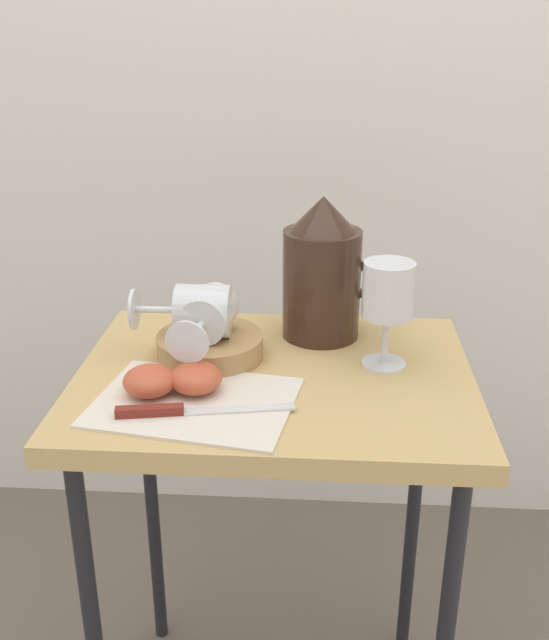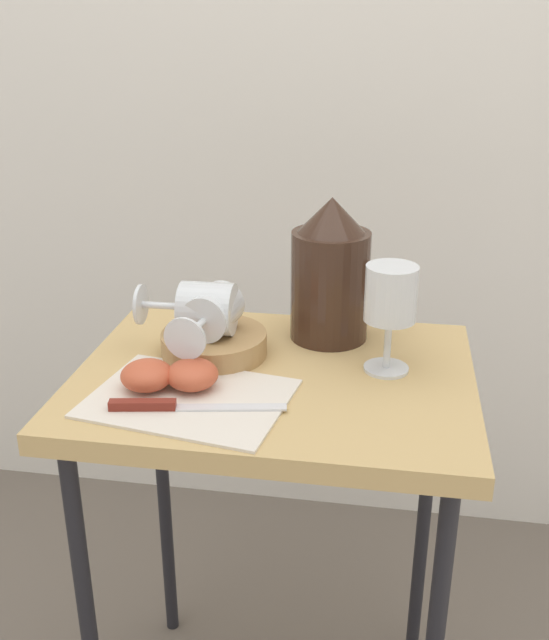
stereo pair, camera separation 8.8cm
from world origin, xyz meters
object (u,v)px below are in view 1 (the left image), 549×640
object	(u,v)px
pitcher	(322,281)
table	(274,418)
apple_half_right	(196,378)
wine_glass_upright	(388,296)
wine_glass_tipped_near	(208,315)
basket_tray	(210,346)
knife	(179,410)
apple_half_left	(150,381)
wine_glass_tipped_far	(200,311)

from	to	relation	value
pitcher	table	bearing A→B (deg)	-115.09
pitcher	apple_half_right	world-z (taller)	pitcher
wine_glass_upright	apple_half_right	xyz separation A→B (m)	(-0.26, -0.10, -0.08)
pitcher	wine_glass_tipped_near	distance (m)	0.19
basket_tray	wine_glass_upright	bearing A→B (deg)	-2.32
pitcher	apple_half_right	bearing A→B (deg)	-128.30
wine_glass_tipped_near	knife	xyz separation A→B (m)	(-0.01, -0.17, -0.06)
wine_glass_upright	knife	world-z (taller)	wine_glass_upright
basket_tray	wine_glass_upright	world-z (taller)	wine_glass_upright
apple_half_left	knife	bearing A→B (deg)	-45.97
apple_half_right	wine_glass_upright	bearing A→B (deg)	22.09
wine_glass_tipped_far	apple_half_right	world-z (taller)	wine_glass_tipped_far
basket_tray	knife	size ratio (longest dim) A/B	0.69
wine_glass_upright	wine_glass_tipped_far	xyz separation A→B (m)	(-0.27, 0.01, -0.03)
table	wine_glass_tipped_far	size ratio (longest dim) A/B	4.79
wine_glass_tipped_near	apple_half_left	distance (m)	0.14
wine_glass_upright	knife	xyz separation A→B (m)	(-0.27, -0.16, -0.10)
basket_tray	apple_half_right	xyz separation A→B (m)	(-0.00, -0.11, 0.01)
apple_half_right	apple_half_left	bearing A→B (deg)	-168.62
table	wine_glass_tipped_near	distance (m)	0.18
knife	apple_half_right	bearing A→B (deg)	79.21
table	pitcher	size ratio (longest dim) A/B	3.08
pitcher	wine_glass_tipped_near	xyz separation A→B (m)	(-0.16, -0.10, -0.02)
pitcher	knife	bearing A→B (deg)	-123.17
pitcher	wine_glass_tipped_far	xyz separation A→B (m)	(-0.17, -0.09, -0.02)
apple_half_right	knife	bearing A→B (deg)	-100.79
wine_glass_tipped_near	wine_glass_tipped_far	world-z (taller)	wine_glass_tipped_far
apple_half_left	basket_tray	bearing A→B (deg)	64.11
pitcher	apple_half_left	world-z (taller)	pitcher
pitcher	knife	world-z (taller)	pitcher
basket_tray	table	bearing A→B (deg)	-23.84
wine_glass_upright	wine_glass_tipped_near	xyz separation A→B (m)	(-0.25, 0.00, -0.04)
wine_glass_upright	apple_half_right	world-z (taller)	wine_glass_upright
wine_glass_tipped_far	apple_half_right	xyz separation A→B (m)	(0.01, -0.11, -0.05)
table	pitcher	distance (m)	0.22
pitcher	wine_glass_tipped_far	size ratio (longest dim) A/B	1.55
table	wine_glass_tipped_far	distance (m)	0.19
basket_tray	wine_glass_tipped_far	size ratio (longest dim) A/B	1.09
basket_tray	knife	xyz separation A→B (m)	(-0.01, -0.17, -0.01)
wine_glass_upright	knife	bearing A→B (deg)	-148.35
basket_tray	wine_glass_tipped_near	distance (m)	0.05
table	apple_half_left	bearing A→B (deg)	-152.55
apple_half_left	knife	world-z (taller)	apple_half_left
wine_glass_tipped_far	table	bearing A→B (deg)	-21.25
basket_tray	wine_glass_upright	distance (m)	0.27
table	basket_tray	world-z (taller)	basket_tray
wine_glass_tipped_near	pitcher	bearing A→B (deg)	31.52
wine_glass_upright	wine_glass_tipped_near	distance (m)	0.26
pitcher	wine_glass_upright	distance (m)	0.14
wine_glass_upright	apple_half_right	size ratio (longest dim) A/B	2.22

